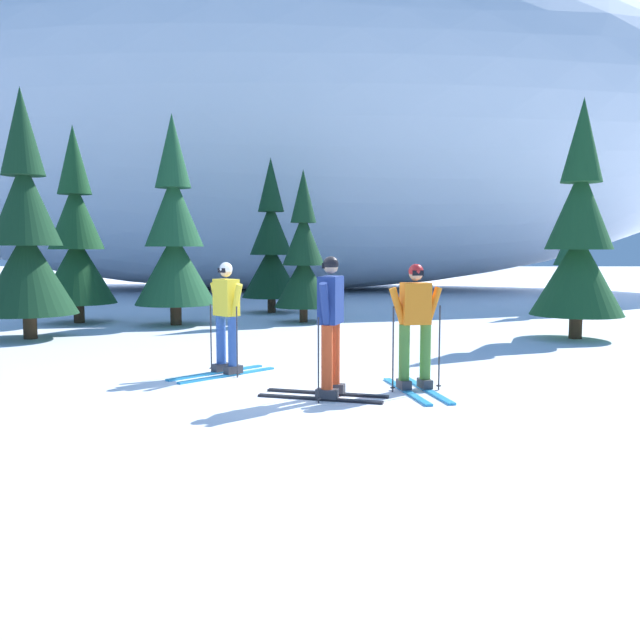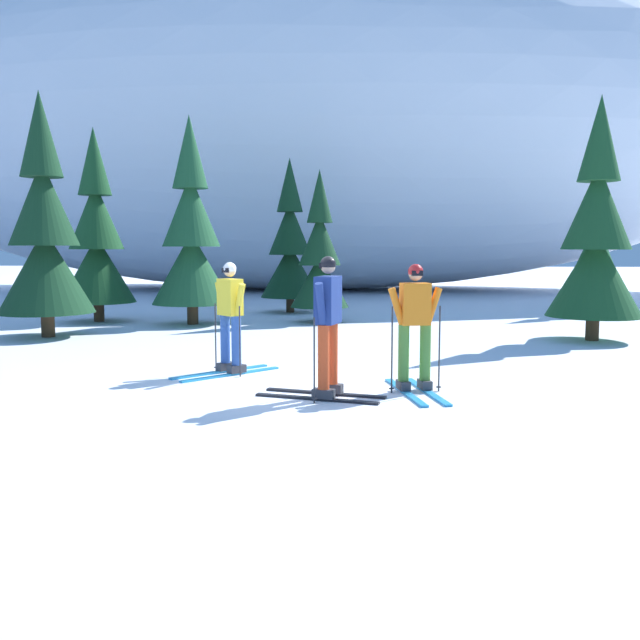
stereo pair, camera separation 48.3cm
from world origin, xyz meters
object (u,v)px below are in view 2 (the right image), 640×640
at_px(skier_navy_jacket, 327,323).
at_px(skier_yellow_jacket, 230,317).
at_px(pine_tree_far_right, 595,260).
at_px(pine_tree_center, 290,248).
at_px(skier_orange_jacket, 415,326).
at_px(pine_tree_far_left, 97,241).
at_px(pine_tree_center_right, 320,259).
at_px(pine_tree_left, 44,236).
at_px(pine_tree_right, 596,239).
at_px(pine_tree_center_left, 191,238).

xyz_separation_m(skier_navy_jacket, skier_yellow_jacket, (-1.61, 1.64, -0.10)).
bearing_deg(pine_tree_far_right, pine_tree_center, 179.65).
distance_m(skier_orange_jacket, pine_tree_far_right, 12.74).
xyz_separation_m(skier_orange_jacket, pine_tree_far_left, (-7.72, 8.40, 1.21)).
height_order(pine_tree_far_left, pine_tree_far_right, pine_tree_far_left).
distance_m(skier_yellow_jacket, pine_tree_center_right, 7.55).
bearing_deg(skier_navy_jacket, pine_tree_far_right, 58.59).
xyz_separation_m(skier_yellow_jacket, pine_tree_far_left, (-4.94, 7.23, 1.22)).
xyz_separation_m(pine_tree_left, pine_tree_far_right, (13.61, 5.98, -0.63)).
xyz_separation_m(pine_tree_far_left, pine_tree_center, (4.78, 2.89, -0.19)).
xyz_separation_m(skier_navy_jacket, pine_tree_right, (5.29, 5.94, 1.13)).
relative_size(skier_orange_jacket, pine_tree_left, 0.34).
xyz_separation_m(pine_tree_left, pine_tree_center, (4.69, 6.04, -0.29)).
height_order(skier_orange_jacket, pine_tree_center_left, pine_tree_center_left).
bearing_deg(skier_orange_jacket, pine_tree_center, 104.59).
distance_m(skier_yellow_jacket, pine_tree_center, 10.17).
bearing_deg(pine_tree_right, pine_tree_center_right, 152.16).
distance_m(pine_tree_left, pine_tree_center, 7.65).
xyz_separation_m(skier_yellow_jacket, pine_tree_center, (-0.16, 10.12, 1.03)).
bearing_deg(skier_orange_jacket, pine_tree_center_right, 102.24).
bearing_deg(pine_tree_left, skier_navy_jacket, -41.54).
bearing_deg(skier_yellow_jacket, skier_orange_jacket, -22.87).
bearing_deg(pine_tree_far_left, pine_tree_far_right, 11.68).
height_order(pine_tree_far_left, pine_tree_left, pine_tree_left).
bearing_deg(pine_tree_center, pine_tree_far_left, -148.85).
distance_m(pine_tree_left, pine_tree_center_left, 3.69).
distance_m(pine_tree_center_left, pine_tree_right, 9.52).
height_order(pine_tree_far_left, pine_tree_center, pine_tree_far_left).
bearing_deg(pine_tree_right, pine_tree_left, -178.96).
bearing_deg(pine_tree_far_right, pine_tree_far_left, -168.32).
bearing_deg(pine_tree_center_left, pine_tree_right, -14.94).
height_order(skier_yellow_jacket, skier_orange_jacket, skier_orange_jacket).
xyz_separation_m(skier_orange_jacket, pine_tree_far_right, (5.98, 11.23, 0.68)).
height_order(pine_tree_center, pine_tree_far_right, pine_tree_center).
distance_m(pine_tree_right, pine_tree_far_right, 6.09).
bearing_deg(pine_tree_far_left, pine_tree_center, 31.15).
relative_size(pine_tree_center, pine_tree_right, 0.90).
bearing_deg(skier_orange_jacket, skier_navy_jacket, -157.85).
relative_size(pine_tree_left, pine_tree_center_right, 1.34).
distance_m(skier_navy_jacket, skier_orange_jacket, 1.26).
bearing_deg(skier_orange_jacket, pine_tree_far_right, 61.95).
height_order(pine_tree_left, pine_tree_center, pine_tree_left).
relative_size(skier_navy_jacket, pine_tree_right, 0.36).
xyz_separation_m(skier_navy_jacket, pine_tree_left, (-6.46, 5.72, 1.22)).
xyz_separation_m(pine_tree_center, pine_tree_center_right, (1.07, -2.66, -0.27)).
relative_size(skier_navy_jacket, pine_tree_center, 0.40).
distance_m(pine_tree_far_left, pine_tree_far_right, 14.00).
height_order(skier_orange_jacket, pine_tree_center_right, pine_tree_center_right).
bearing_deg(skier_yellow_jacket, pine_tree_center_right, 83.09).
height_order(skier_yellow_jacket, pine_tree_center, pine_tree_center).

